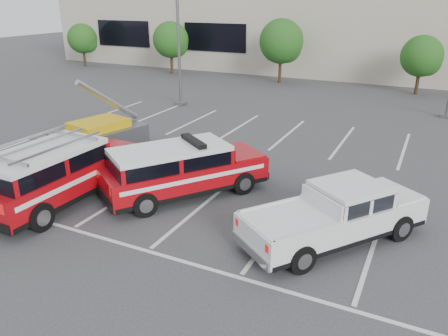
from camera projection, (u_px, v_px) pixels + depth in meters
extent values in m
plane|color=#363638|center=(199.00, 208.00, 14.08)|extent=(120.00, 120.00, 0.00)
cube|color=silver|center=(253.00, 163.00, 17.84)|extent=(23.00, 15.00, 0.01)
cube|color=beige|center=(371.00, 24.00, 39.35)|extent=(60.00, 15.00, 8.00)
cylinder|color=#3F2B19|center=(85.00, 58.00, 42.41)|extent=(0.24, 0.24, 1.51)
sphere|color=#195516|center=(82.00, 38.00, 41.73)|extent=(2.77, 2.77, 2.77)
sphere|color=#195516|center=(87.00, 43.00, 41.89)|extent=(1.85, 1.85, 1.85)
cylinder|color=#3F2B19|center=(172.00, 64.00, 38.29)|extent=(0.24, 0.24, 1.67)
sphere|color=#195516|center=(171.00, 40.00, 37.54)|extent=(3.07, 3.07, 3.07)
sphere|color=#195516|center=(176.00, 45.00, 37.71)|extent=(2.05, 2.05, 2.05)
cylinder|color=#3F2B19|center=(280.00, 71.00, 34.17)|extent=(0.24, 0.24, 1.84)
sphere|color=#195516|center=(281.00, 41.00, 33.34)|extent=(3.37, 3.37, 3.37)
sphere|color=#195516|center=(287.00, 48.00, 33.53)|extent=(2.24, 2.24, 2.24)
cylinder|color=#3F2B19|center=(417.00, 83.00, 30.14)|extent=(0.24, 0.24, 1.51)
sphere|color=#195516|center=(422.00, 56.00, 29.46)|extent=(2.77, 2.77, 2.77)
sphere|color=#195516|center=(427.00, 62.00, 29.62)|extent=(1.85, 1.85, 1.85)
cube|color=#59595E|center=(181.00, 104.00, 27.34)|extent=(0.60, 0.60, 0.20)
cylinder|color=#59595E|center=(178.00, 21.00, 25.54)|extent=(0.18, 0.18, 10.00)
cube|color=#59595E|center=(446.00, 116.00, 24.55)|extent=(0.60, 0.60, 0.20)
cube|color=#97070D|center=(185.00, 173.00, 14.83)|extent=(4.82, 5.64, 0.84)
cube|color=black|center=(170.00, 158.00, 14.38)|extent=(3.76, 4.24, 0.44)
cube|color=silver|center=(170.00, 150.00, 14.27)|extent=(3.68, 4.15, 0.16)
cube|color=black|center=(194.00, 141.00, 14.59)|extent=(1.37, 1.09, 0.15)
cube|color=silver|center=(334.00, 218.00, 11.98)|extent=(4.61, 5.32, 0.76)
cube|color=black|center=(349.00, 196.00, 11.97)|extent=(2.46, 2.50, 0.40)
cube|color=silver|center=(350.00, 187.00, 11.87)|extent=(2.41, 2.44, 0.15)
cube|color=#97070D|center=(60.00, 177.00, 14.36)|extent=(2.34, 5.65, 0.92)
cube|color=black|center=(44.00, 162.00, 13.65)|extent=(2.12, 3.89, 0.48)
cube|color=silver|center=(42.00, 152.00, 13.53)|extent=(2.07, 3.81, 0.18)
cube|color=#A5A5A8|center=(41.00, 143.00, 13.42)|extent=(2.18, 3.51, 0.07)
cube|color=#59595E|center=(101.00, 141.00, 18.82)|extent=(2.98, 4.04, 1.11)
cube|color=#CAA00B|center=(99.00, 125.00, 18.56)|extent=(2.07, 2.53, 0.40)
cylinder|color=#A5A5A8|center=(108.00, 101.00, 18.65)|extent=(0.90, 2.92, 2.16)
cube|color=#59595E|center=(55.00, 145.00, 18.97)|extent=(1.26, 1.41, 0.71)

